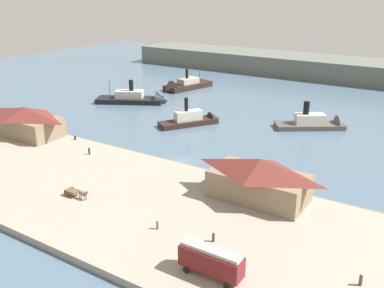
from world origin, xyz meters
The scene contains 17 objects.
ground_plane centered at (0.00, 0.00, 0.00)m, with size 320.00×320.00×0.00m, color slate.
quay_promenade centered at (0.00, -22.00, 0.60)m, with size 110.00×36.00×1.20m, color #9E9384.
seawall_edge centered at (0.00, -3.60, 0.50)m, with size 110.00×0.80×1.00m, color gray.
ferry_shed_central_terminal centered at (-40.94, -9.23, 4.83)m, with size 18.95×9.57×7.15m.
ferry_shed_west_terminal centered at (22.73, -9.93, 5.02)m, with size 17.06×9.30×7.52m.
street_tram centered at (26.67, -33.37, 3.64)m, with size 8.64×2.64×4.16m.
horse_cart centered at (-4.75, -26.89, 2.13)m, with size 5.42×1.69×1.87m.
pedestrian_standing_center centered at (-17.98, -10.58, 1.97)m, with size 0.42×0.42×1.69m.
pedestrian_near_cart centered at (43.50, -24.88, 1.98)m, with size 0.43×0.43×1.72m.
pedestrian_walking_west centered at (13.91, -27.82, 1.92)m, with size 0.39×0.39×1.58m.
pedestrian_near_west_shed centered at (22.95, -26.19, 1.94)m, with size 0.40×0.40×1.62m.
mooring_post_center_west centered at (-28.03, -5.32, 1.65)m, with size 0.44×0.44×0.90m, color black.
ferry_moored_east centered at (18.47, 39.70, 1.25)m, with size 19.82×16.07×9.58m.
ferry_departing_north centered at (-11.98, 24.26, 1.30)m, with size 13.70×17.68×9.38m.
ferry_moored_west centered at (-40.04, 34.35, 1.26)m, with size 24.02×16.95×9.92m.
ferry_approaching_west centered at (-38.70, 58.16, 1.29)m, with size 11.84×22.06×9.61m.
far_headland centered at (0.00, 110.00, 4.00)m, with size 180.00×24.00×8.00m, color #60665B.
Camera 1 is at (49.92, -74.37, 36.76)m, focal length 40.60 mm.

